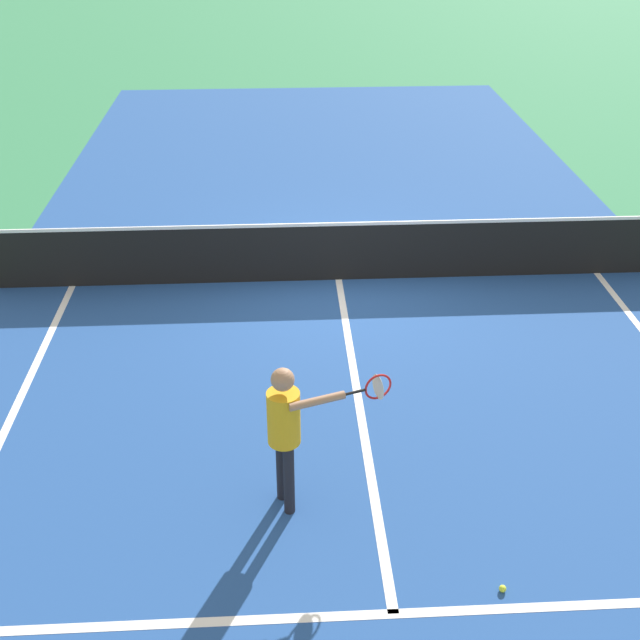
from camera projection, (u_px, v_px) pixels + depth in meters
name	position (u px, v px, depth m)	size (l,w,h in m)	color
ground_plane	(339.00, 279.00, 12.46)	(60.00, 60.00, 0.00)	#337F51
court_surface_inbounds	(339.00, 279.00, 12.46)	(10.62, 24.40, 0.00)	#234C93
line_service_near	(394.00, 614.00, 6.92)	(8.22, 0.10, 0.01)	white
line_center_service	(358.00, 399.00, 9.69)	(0.10, 6.40, 0.01)	white
net	(339.00, 251.00, 12.21)	(10.87, 0.09, 1.07)	#33383D
player_near	(287.00, 423.00, 7.61)	(1.20, 0.44, 1.64)	black
tennis_ball_mid_court	(503.00, 589.00, 7.12)	(0.07, 0.07, 0.07)	#CCE033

